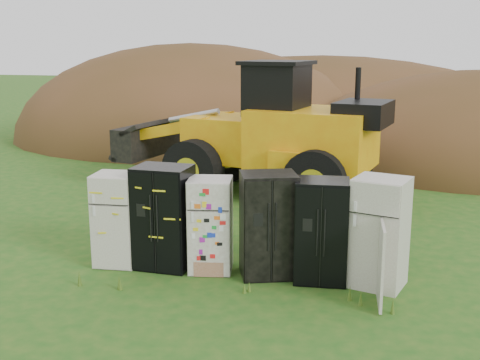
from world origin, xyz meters
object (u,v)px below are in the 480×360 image
object	(u,v)px
fridge_black_side	(164,217)
fridge_black_right	(321,231)
fridge_dark_mid	(268,225)
fridge_open_door	(379,233)
fridge_leftmost	(117,219)
fridge_sticker	(210,225)
wheel_loader	(246,128)

from	to	relation	value
fridge_black_side	fridge_black_right	xyz separation A→B (m)	(2.87, -0.03, -0.05)
fridge_dark_mid	fridge_black_right	distance (m)	0.94
fridge_dark_mid	fridge_open_door	size ratio (longest dim) A/B	0.99
fridge_leftmost	fridge_sticker	size ratio (longest dim) A/B	1.01
fridge_black_side	fridge_dark_mid	size ratio (longest dim) A/B	1.02
fridge_leftmost	wheel_loader	xyz separation A→B (m)	(1.18, 5.94, 0.94)
fridge_leftmost	fridge_black_right	bearing A→B (deg)	-3.45
fridge_black_side	fridge_sticker	bearing A→B (deg)	4.30
fridge_open_door	fridge_leftmost	bearing A→B (deg)	-163.39
fridge_sticker	fridge_dark_mid	distance (m)	1.06
fridge_leftmost	wheel_loader	world-z (taller)	wheel_loader
fridge_open_door	wheel_loader	world-z (taller)	wheel_loader
fridge_sticker	fridge_dark_mid	bearing A→B (deg)	-8.94
fridge_black_side	fridge_leftmost	bearing A→B (deg)	-173.80
fridge_black_right	fridge_open_door	distance (m)	0.98
fridge_sticker	fridge_open_door	size ratio (longest dim) A/B	0.91
fridge_leftmost	fridge_open_door	distance (m)	4.75
wheel_loader	fridge_sticker	bearing A→B (deg)	-71.58
fridge_leftmost	fridge_open_door	bearing A→B (deg)	-3.82
fridge_leftmost	fridge_dark_mid	bearing A→B (deg)	-2.58
fridge_black_side	fridge_sticker	distance (m)	0.89
fridge_black_right	wheel_loader	xyz separation A→B (m)	(-2.60, 5.93, 0.90)
fridge_black_right	wheel_loader	bearing A→B (deg)	109.98
fridge_black_side	fridge_sticker	size ratio (longest dim) A/B	1.11
wheel_loader	fridge_dark_mid	bearing A→B (deg)	-61.72
fridge_black_right	fridge_open_door	world-z (taller)	fridge_open_door
fridge_leftmost	fridge_open_door	xyz separation A→B (m)	(4.75, -0.02, 0.08)
fridge_leftmost	fridge_black_side	world-z (taller)	fridge_black_side
fridge_leftmost	fridge_sticker	xyz separation A→B (m)	(1.79, 0.05, -0.01)
fridge_dark_mid	fridge_open_door	xyz separation A→B (m)	(1.91, -0.07, 0.01)
fridge_dark_mid	fridge_black_right	xyz separation A→B (m)	(0.94, -0.04, -0.03)
fridge_black_right	fridge_leftmost	bearing A→B (deg)	176.49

